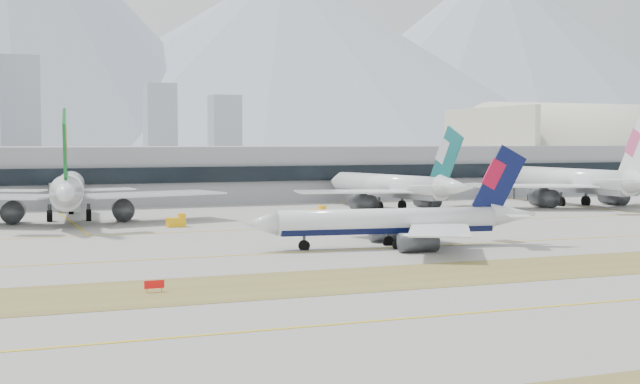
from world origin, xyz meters
name	(u,v)px	position (x,y,z in m)	size (l,w,h in m)	color
ground	(356,245)	(0.00, 0.00, 0.00)	(3000.00, 3000.00, 0.00)	gray
apron_markings	(571,303)	(0.00, -53.95, 0.02)	(360.00, 122.22, 0.06)	olive
taxiing_airliner	(398,222)	(5.06, -4.56, 3.89)	(48.01, 41.42, 16.14)	white
widebody_eva	(69,192)	(-37.84, 59.76, 6.04)	(63.31, 62.40, 22.74)	white
widebody_cathay	(393,188)	(37.79, 62.92, 5.35)	(55.65, 55.12, 20.14)	white
widebody_china_air	(576,182)	(86.91, 57.37, 6.02)	(63.58, 61.95, 22.65)	white
terminal	(188,173)	(0.00, 114.84, 7.50)	(280.00, 43.10, 15.00)	gray
hangar	(593,186)	(154.56, 135.00, 0.14)	(91.00, 60.00, 60.00)	beige
hold_sign_left	(154,285)	(-38.46, -32.00, 0.88)	(2.20, 0.15, 1.35)	red
gse_b	(177,221)	(-19.78, 40.54, 1.05)	(3.55, 2.00, 2.60)	#FFB30D
gse_c	(318,213)	(13.14, 49.73, 1.05)	(3.55, 2.00, 2.60)	#FFB30D
mountain_ridge	(23,39)	(33.00, 1404.14, 181.85)	(2830.00, 1120.00, 470.00)	#9EA8B7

